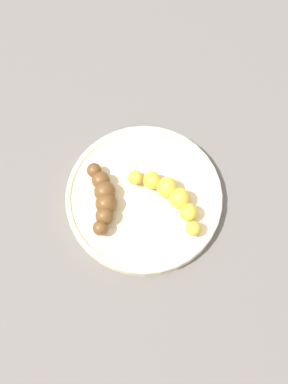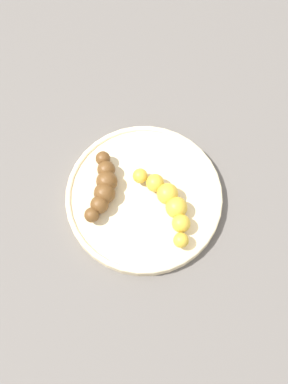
% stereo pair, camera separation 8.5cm
% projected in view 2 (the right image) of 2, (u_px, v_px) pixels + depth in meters
% --- Properties ---
extents(ground_plane, '(2.40, 2.40, 0.00)m').
position_uv_depth(ground_plane, '(144.00, 200.00, 0.89)').
color(ground_plane, '#56514C').
extents(fruit_bowl, '(0.27, 0.27, 0.02)m').
position_uv_depth(fruit_bowl, '(144.00, 197.00, 0.87)').
color(fruit_bowl, beige).
rests_on(fruit_bowl, ground_plane).
extents(banana_spotted, '(0.10, 0.14, 0.04)m').
position_uv_depth(banana_spotted, '(169.00, 202.00, 0.84)').
color(banana_spotted, gold).
rests_on(banana_spotted, fruit_bowl).
extents(banana_overripe, '(0.12, 0.06, 0.04)m').
position_uv_depth(banana_overripe, '(103.00, 187.00, 0.85)').
color(banana_overripe, '#593819').
rests_on(banana_overripe, fruit_bowl).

